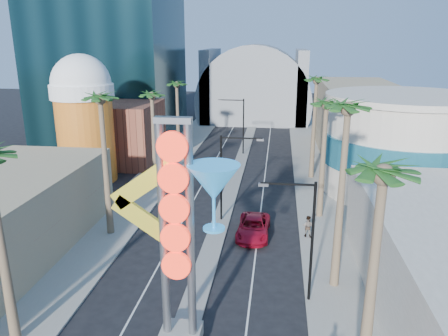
# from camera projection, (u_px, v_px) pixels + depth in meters

# --- Properties ---
(sidewalk_west) EXTENTS (5.00, 100.00, 0.15)m
(sidewalk_west) POSITION_uv_depth(u_px,v_px,m) (163.00, 169.00, 55.46)
(sidewalk_west) COLOR gray
(sidewalk_west) RESTS_ON ground
(sidewalk_east) EXTENTS (5.00, 100.00, 0.15)m
(sidewalk_east) POSITION_uv_depth(u_px,v_px,m) (314.00, 175.00, 53.18)
(sidewalk_east) COLOR gray
(sidewalk_east) RESTS_ON ground
(median) EXTENTS (1.60, 84.00, 0.15)m
(median) POSITION_uv_depth(u_px,v_px,m) (239.00, 165.00, 57.17)
(median) COLOR gray
(median) RESTS_ON ground
(brick_filler_west) EXTENTS (10.00, 10.00, 8.00)m
(brick_filler_west) POSITION_uv_depth(u_px,v_px,m) (120.00, 133.00, 57.97)
(brick_filler_west) COLOR brown
(brick_filler_west) RESTS_ON ground
(filler_east) EXTENTS (10.00, 20.00, 10.00)m
(filler_east) POSITION_uv_depth(u_px,v_px,m) (355.00, 118.00, 63.35)
(filler_east) COLOR tan
(filler_east) RESTS_ON ground
(beer_mug) EXTENTS (7.00, 7.00, 14.50)m
(beer_mug) POSITION_uv_depth(u_px,v_px,m) (84.00, 114.00, 49.38)
(beer_mug) COLOR #D45D1C
(beer_mug) RESTS_ON ground
(turquoise_building) EXTENTS (16.60, 16.60, 10.60)m
(turquoise_building) POSITION_uv_depth(u_px,v_px,m) (403.00, 145.00, 45.93)
(turquoise_building) COLOR #BCB29F
(turquoise_building) RESTS_ON ground
(canopy) EXTENTS (22.00, 16.00, 22.00)m
(canopy) POSITION_uv_depth(u_px,v_px,m) (255.00, 99.00, 88.29)
(canopy) COLOR slate
(canopy) RESTS_ON ground
(neon_sign) EXTENTS (6.53, 2.60, 12.55)m
(neon_sign) POSITION_uv_depth(u_px,v_px,m) (192.00, 222.00, 21.69)
(neon_sign) COLOR gray
(neon_sign) RESTS_ON ground
(streetlight_0) EXTENTS (3.79, 0.25, 8.00)m
(streetlight_0) POSITION_uv_depth(u_px,v_px,m) (227.00, 170.00, 38.62)
(streetlight_0) COLOR black
(streetlight_0) RESTS_ON ground
(streetlight_1) EXTENTS (3.79, 0.25, 8.00)m
(streetlight_1) POSITION_uv_depth(u_px,v_px,m) (240.00, 121.00, 61.57)
(streetlight_1) COLOR black
(streetlight_1) RESTS_ON ground
(streetlight_2) EXTENTS (3.45, 0.25, 8.00)m
(streetlight_2) POSITION_uv_depth(u_px,v_px,m) (305.00, 231.00, 26.48)
(streetlight_2) COLOR black
(streetlight_2) RESTS_ON ground
(palm_1) EXTENTS (2.40, 2.40, 12.70)m
(palm_1) POSITION_uv_depth(u_px,v_px,m) (101.00, 108.00, 34.26)
(palm_1) COLOR brown
(palm_1) RESTS_ON ground
(palm_2) EXTENTS (2.40, 2.40, 11.20)m
(palm_2) POSITION_uv_depth(u_px,v_px,m) (152.00, 101.00, 47.96)
(palm_2) COLOR brown
(palm_2) RESTS_ON ground
(palm_3) EXTENTS (2.40, 2.40, 11.20)m
(palm_3) POSITION_uv_depth(u_px,v_px,m) (177.00, 89.00, 59.37)
(palm_3) COLOR brown
(palm_3) RESTS_ON ground
(palm_4) EXTENTS (2.40, 2.40, 12.20)m
(palm_4) POSITION_uv_depth(u_px,v_px,m) (382.00, 190.00, 17.01)
(palm_4) COLOR brown
(palm_4) RESTS_ON ground
(palm_5) EXTENTS (2.40, 2.40, 13.20)m
(palm_5) POSITION_uv_depth(u_px,v_px,m) (347.00, 121.00, 26.27)
(palm_5) COLOR brown
(palm_5) RESTS_ON ground
(palm_6) EXTENTS (2.40, 2.40, 11.70)m
(palm_6) POSITION_uv_depth(u_px,v_px,m) (326.00, 112.00, 38.06)
(palm_6) COLOR brown
(palm_6) RESTS_ON ground
(palm_7) EXTENTS (2.40, 2.40, 12.70)m
(palm_7) POSITION_uv_depth(u_px,v_px,m) (316.00, 87.00, 49.22)
(palm_7) COLOR brown
(palm_7) RESTS_ON ground
(red_pickup) EXTENTS (2.74, 5.74, 1.58)m
(red_pickup) POSITION_uv_depth(u_px,v_px,m) (253.00, 227.00, 36.75)
(red_pickup) COLOR #B30D26
(red_pickup) RESTS_ON ground
(pedestrian_b) EXTENTS (1.07, 0.94, 1.84)m
(pedestrian_b) POSITION_uv_depth(u_px,v_px,m) (308.00, 226.00, 36.27)
(pedestrian_b) COLOR gray
(pedestrian_b) RESTS_ON sidewalk_east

